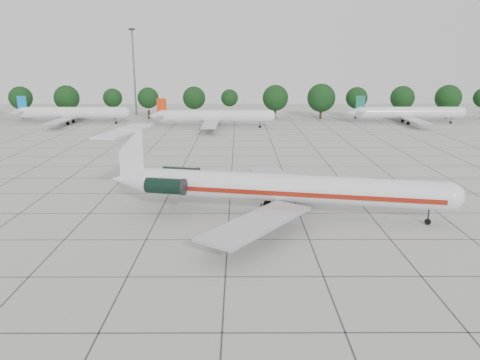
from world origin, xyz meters
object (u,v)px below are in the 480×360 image
at_px(main_airliner, 270,187).
at_px(bg_airliner_c, 215,116).
at_px(floodlight_mast, 134,68).
at_px(bg_airliner_d, 409,113).
at_px(bg_airliner_b, 73,113).

xyz_separation_m(main_airliner, bg_airliner_c, (-9.48, 67.30, -0.36)).
bearing_deg(floodlight_mast, bg_airliner_d, -12.77).
distance_m(main_airliner, bg_airliner_d, 86.13).
height_order(bg_airliner_b, floodlight_mast, floodlight_mast).
distance_m(bg_airliner_c, floodlight_mast, 37.32).
distance_m(bg_airliner_b, bg_airliner_c, 39.02).
height_order(main_airliner, bg_airliner_d, main_airliner).
height_order(bg_airliner_c, floodlight_mast, floodlight_mast).
distance_m(bg_airliner_b, bg_airliner_d, 89.98).
distance_m(bg_airliner_d, floodlight_mast, 79.57).
bearing_deg(main_airliner, floodlight_mast, 121.73).
relative_size(bg_airliner_b, bg_airliner_c, 1.00).
xyz_separation_m(main_airliner, bg_airliner_b, (-47.75, 74.92, -0.36)).
relative_size(bg_airliner_b, bg_airliner_d, 1.00).
bearing_deg(bg_airliner_b, bg_airliner_c, -11.26).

